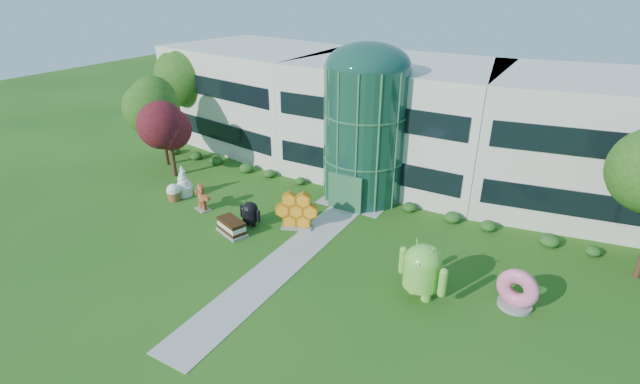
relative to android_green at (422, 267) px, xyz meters
The scene contains 14 objects.
ground 8.49m from the android_green, 164.48° to the right, with size 140.00×140.00×0.00m, color #215114.
building 17.92m from the android_green, 116.86° to the left, with size 46.00×15.00×9.30m, color beige, non-canonical shape.
atrium 13.01m from the android_green, 129.26° to the left, with size 6.00×6.00×9.80m, color #194738.
walkway 8.19m from the android_green, behind, with size 2.40×20.00×0.04m, color #9E9E93.
tree_red 24.11m from the android_green, 167.33° to the left, with size 4.00×4.00×6.00m, color #3F0C14, non-canonical shape.
trees_backdrop 13.64m from the android_green, 126.55° to the left, with size 52.00×8.00×8.40m, color #1F4B12, non-canonical shape.
android_green is the anchor object (origin of this frame).
android_black 12.67m from the android_green, behind, with size 1.76×1.18×2.00m, color black, non-canonical shape.
donut 4.86m from the android_green, 20.00° to the left, with size 2.14×1.03×2.23m, color #F05B9A, non-canonical shape.
gingerbread 17.08m from the android_green, behind, with size 2.25×0.87×2.08m, color brown, non-canonical shape.
ice_cream_sandwich 12.96m from the android_green, behind, with size 2.28×1.14×1.02m, color black, non-canonical shape.
honeycomb 10.06m from the android_green, 163.19° to the left, with size 3.03×1.08×2.38m, color orange, non-canonical shape.
froyo 20.01m from the android_green, behind, with size 1.45×1.45×2.48m, color white, non-canonical shape.
cupcake 20.02m from the android_green, behind, with size 1.12×1.12×1.34m, color white, non-canonical shape.
Camera 1 is at (13.48, -17.71, 15.42)m, focal length 26.00 mm.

